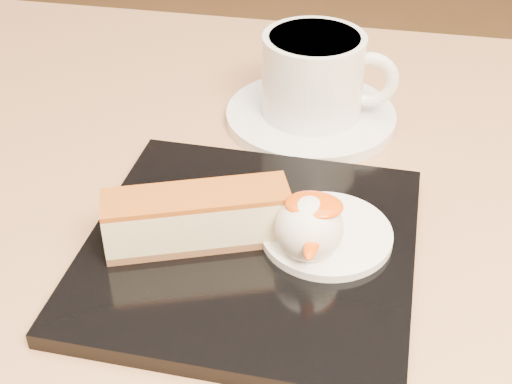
% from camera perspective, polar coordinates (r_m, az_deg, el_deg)
% --- Properties ---
extents(dessert_plate, '(0.22, 0.22, 0.01)m').
position_cam_1_polar(dessert_plate, '(0.49, -0.46, -4.58)').
color(dessert_plate, black).
rests_on(dessert_plate, table).
extents(cheesecake, '(0.13, 0.07, 0.04)m').
position_cam_1_polar(cheesecake, '(0.48, -4.73, -2.07)').
color(cheesecake, brown).
rests_on(cheesecake, dessert_plate).
extents(cream_smear, '(0.09, 0.09, 0.01)m').
position_cam_1_polar(cream_smear, '(0.49, 5.65, -3.38)').
color(cream_smear, white).
rests_on(cream_smear, dessert_plate).
extents(ice_cream_scoop, '(0.04, 0.04, 0.04)m').
position_cam_1_polar(ice_cream_scoop, '(0.46, 4.28, -2.88)').
color(ice_cream_scoop, white).
rests_on(ice_cream_scoop, cream_smear).
extents(mango_sauce, '(0.04, 0.03, 0.01)m').
position_cam_1_polar(mango_sauce, '(0.45, 4.66, -1.04)').
color(mango_sauce, '#EC4E07').
rests_on(mango_sauce, ice_cream_scoop).
extents(mint_sprig, '(0.04, 0.03, 0.00)m').
position_cam_1_polar(mint_sprig, '(0.51, 2.74, -0.83)').
color(mint_sprig, green).
rests_on(mint_sprig, cream_smear).
extents(saucer, '(0.15, 0.15, 0.01)m').
position_cam_1_polar(saucer, '(0.64, 4.39, 6.07)').
color(saucer, white).
rests_on(saucer, table).
extents(coffee_cup, '(0.12, 0.09, 0.07)m').
position_cam_1_polar(coffee_cup, '(0.62, 4.78, 9.40)').
color(coffee_cup, white).
rests_on(coffee_cup, saucer).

